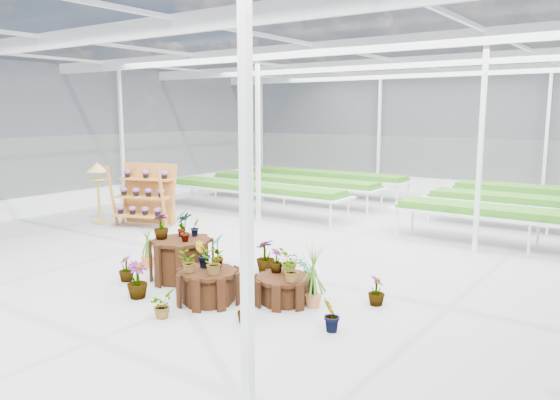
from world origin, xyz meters
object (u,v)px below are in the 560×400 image
Objects in this scene: plinth_low at (284,289)px; bird_table at (98,193)px; shelf_rack at (143,195)px; plinth_tall at (182,260)px; plinth_mid at (208,286)px.

bird_table reaches higher than plinth_low.
plinth_low is 7.17m from shelf_rack.
bird_table is (-5.58, 2.36, 0.47)m from plinth_tall.
plinth_low is at bearing 2.60° from plinth_tall.
plinth_mid reaches higher than plinth_low.
shelf_rack is at bearing 147.94° from plinth_mid.
plinth_mid is 0.59× the size of bird_table.
plinth_mid is 1.22m from plinth_low.
plinth_mid is 1.05× the size of plinth_low.
plinth_low is at bearing -42.67° from shelf_rack.
shelf_rack reaches higher than plinth_low.
bird_table is at bearing 157.10° from plinth_tall.
plinth_low is 0.57× the size of shelf_rack.
plinth_tall is 1.35m from plinth_mid.
bird_table reaches higher than shelf_rack.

